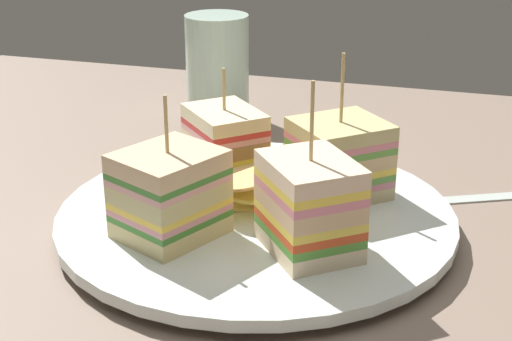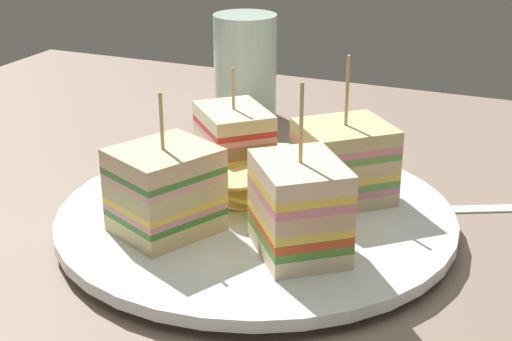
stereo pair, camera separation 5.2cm
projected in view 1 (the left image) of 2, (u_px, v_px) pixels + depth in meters
ground_plane at (256, 240)px, 54.26cm from camera, size 95.30×78.86×1.80cm
plate at (256, 218)px, 53.59cm from camera, size 27.73×27.73×1.47cm
sandwich_wedge_0 at (309, 206)px, 46.92cm from camera, size 7.69×7.90×10.95cm
sandwich_wedge_1 at (339, 159)px, 54.95cm from camera, size 8.32×8.28×10.50cm
sandwich_wedge_2 at (225, 144)px, 58.06cm from camera, size 7.62×7.66×8.57cm
sandwich_wedge_3 at (170, 194)px, 48.95cm from camera, size 7.52×7.91×9.44cm
chip_pile at (247, 186)px, 53.92cm from camera, size 7.74×8.02×3.14cm
drinking_glass at (218, 75)px, 75.62cm from camera, size 6.23×6.23×10.34cm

